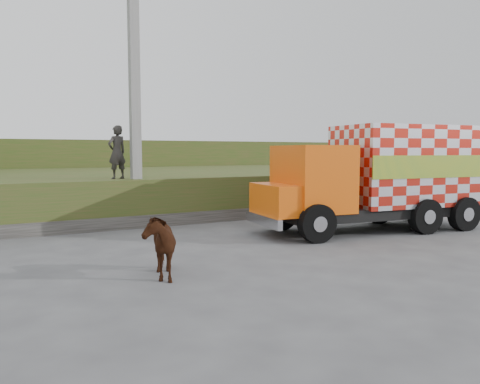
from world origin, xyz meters
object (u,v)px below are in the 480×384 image
utility_pole (135,97)px  pedestrian (117,152)px  cargo_truck (381,177)px  cow (157,244)px

utility_pole → pedestrian: size_ratio=4.71×
cargo_truck → pedestrian: bearing=152.5°
cargo_truck → pedestrian: 8.25m
utility_pole → cargo_truck: (6.24, -4.36, -2.46)m
pedestrian → cow: bearing=63.8°
cargo_truck → utility_pole: bearing=152.4°
cargo_truck → cow: 7.98m
cargo_truck → cow: bearing=-158.9°
utility_pole → cow: size_ratio=5.39×
utility_pole → cow: (-1.45, -6.24, -3.45)m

